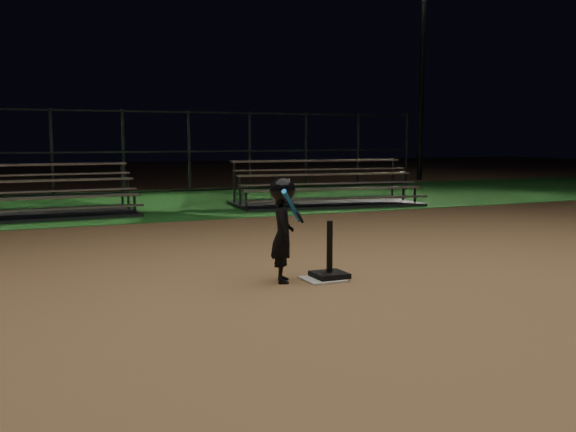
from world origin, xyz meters
The scene contains 9 objects.
ground centered at (0.00, 0.00, 0.00)m, with size 80.00×80.00×0.00m, color #9A6F45.
grass_strip centered at (0.00, 10.00, 0.01)m, with size 60.00×8.00×0.01m, color #1E5F1F.
home_plate centered at (0.00, 0.00, 0.01)m, with size 0.45×0.45×0.02m, color beige.
batting_tee centered at (0.10, 0.02, 0.14)m, with size 0.38×0.38×0.67m.
child_batter centered at (-0.46, 0.11, 0.65)m, with size 0.47×0.61×1.22m.
bleacher_left centered at (-2.92, 7.99, 0.23)m, with size 4.57×2.35×1.10m.
bleacher_right centered at (3.99, 7.67, 0.23)m, with size 4.74×2.71×1.11m.
backstop_fence centered at (0.00, 13.00, 1.25)m, with size 20.08×0.08×2.50m.
light_pole_right centered at (12.00, 14.94, 4.95)m, with size 0.90×0.53×8.30m.
Camera 1 is at (-3.42, -6.67, 1.65)m, focal length 40.63 mm.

